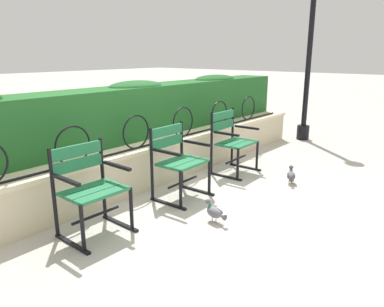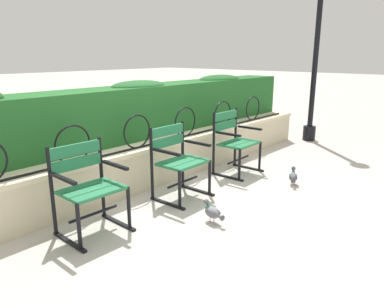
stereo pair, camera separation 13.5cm
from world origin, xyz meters
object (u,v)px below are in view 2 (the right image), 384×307
Objects in this scene: pigeon_near_chairs at (293,177)px; lamppost at (316,56)px; park_chair_right at (234,140)px; park_chair_left at (87,186)px; park_chair_centre at (178,159)px; pigeon_far_side at (212,212)px.

pigeon_near_chairs is 3.16m from lamppost.
park_chair_right is 0.97m from pigeon_near_chairs.
pigeon_near_chairs is at bearing -19.56° from park_chair_left.
pigeon_near_chairs is (0.07, -0.90, -0.36)m from park_chair_right.
park_chair_left is 2.43m from park_chair_right.
park_chair_centre is at bearing -178.09° from park_chair_right.
pigeon_far_side is at bearing -111.22° from park_chair_centre.
lamppost reaches higher than park_chair_right.
park_chair_right is 1.74m from pigeon_far_side.
park_chair_centre is 3.15× the size of pigeon_near_chairs.
park_chair_centre is at bearing -178.66° from lamppost.
park_chair_centre is 0.28× the size of lamppost.
lamppost is at bearing 0.68° from park_chair_left.
park_chair_left is at bearing 139.57° from pigeon_far_side.
park_chair_left is 2.97× the size of pigeon_far_side.
park_chair_left reaches higher than pigeon_near_chairs.
pigeon_far_side is at bearing -152.24° from park_chair_right.
lamppost is at bearing 20.00° from pigeon_near_chairs.
pigeon_far_side is 0.09× the size of lamppost.
park_chair_left is 3.15× the size of pigeon_near_chairs.
park_chair_left is at bearing 178.56° from park_chair_centre.
pigeon_far_side is at bearing -168.58° from lamppost.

